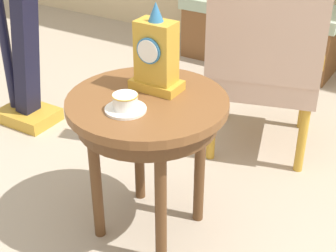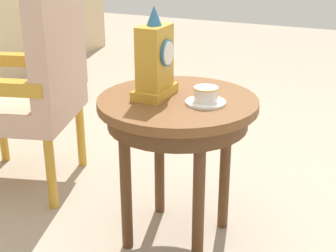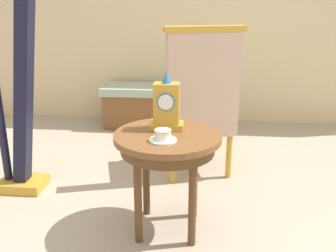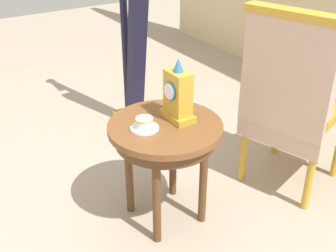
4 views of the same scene
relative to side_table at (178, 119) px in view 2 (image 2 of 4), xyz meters
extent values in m
plane|color=tan|center=(-0.01, -0.04, -0.52)|extent=(10.00, 10.00, 0.00)
cylinder|color=brown|center=(0.00, 0.00, 0.06)|extent=(0.60, 0.60, 0.03)
cylinder|color=#56351C|center=(0.00, 0.00, 0.01)|extent=(0.53, 0.53, 0.07)
cylinder|color=#56351C|center=(0.15, 0.15, -0.24)|extent=(0.04, 0.04, 0.57)
cylinder|color=#56351C|center=(-0.15, 0.15, -0.24)|extent=(0.04, 0.04, 0.57)
cylinder|color=#56351C|center=(-0.15, -0.15, -0.24)|extent=(0.04, 0.04, 0.57)
cylinder|color=#56351C|center=(0.15, -0.15, -0.24)|extent=(0.04, 0.04, 0.57)
cylinder|color=white|center=(-0.01, -0.12, 0.09)|extent=(0.15, 0.15, 0.01)
cylinder|color=white|center=(-0.01, -0.12, 0.12)|extent=(0.09, 0.09, 0.05)
torus|color=gold|center=(-0.01, -0.12, 0.14)|extent=(0.09, 0.09, 0.00)
cube|color=gold|center=(-0.02, 0.09, 0.10)|extent=(0.19, 0.11, 0.04)
cube|color=gold|center=(-0.02, 0.09, 0.23)|extent=(0.14, 0.09, 0.23)
cylinder|color=teal|center=(-0.02, 0.04, 0.25)|extent=(0.10, 0.01, 0.10)
cylinder|color=white|center=(-0.02, 0.03, 0.25)|extent=(0.08, 0.00, 0.08)
cone|color=teal|center=(-0.02, 0.09, 0.38)|extent=(0.06, 0.06, 0.07)
cube|color=#CCA893|center=(0.12, 0.88, -0.12)|extent=(0.65, 0.65, 0.11)
cube|color=#CCA893|center=(0.19, 0.67, 0.26)|extent=(0.52, 0.23, 0.64)
cube|color=gold|center=(0.34, 0.94, 0.05)|extent=(0.20, 0.47, 0.06)
cylinder|color=gold|center=(0.27, 1.15, -0.35)|extent=(0.04, 0.04, 0.35)
cylinder|color=gold|center=(0.40, 0.73, -0.35)|extent=(0.04, 0.04, 0.35)
cylinder|color=gold|center=(-0.03, 0.60, -0.35)|extent=(0.04, 0.04, 0.35)
camera|label=1|loc=(0.93, -1.38, 0.92)|focal=54.52mm
camera|label=2|loc=(-1.59, -0.69, 0.66)|focal=52.64mm
camera|label=3|loc=(0.19, -2.00, 0.80)|focal=41.24mm
camera|label=4|loc=(1.64, -1.05, 1.14)|focal=45.74mm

